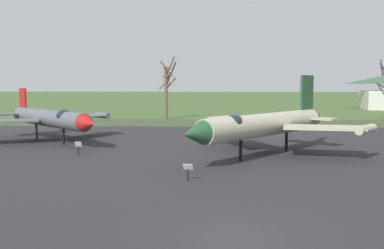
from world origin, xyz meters
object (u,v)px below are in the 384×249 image
Objects in this scene: jet_fighter_front_left at (50,118)px; info_placard_rear_right at (188,170)px; info_placard_front_left at (78,147)px; jet_fighter_rear_right at (265,124)px.

jet_fighter_front_left is 21.40m from info_placard_rear_right.
info_placard_front_left is at bearing 136.85° from info_placard_rear_right.
jet_fighter_rear_right reaches higher than jet_fighter_front_left.
info_placard_rear_right is (-5.23, -8.87, -1.83)m from jet_fighter_rear_right.
info_placard_front_left is 11.95m from info_placard_rear_right.
info_placard_rear_right is (8.72, -8.17, -0.06)m from info_placard_front_left.
jet_fighter_rear_right is (19.09, -7.34, 0.18)m from jet_fighter_front_left.
jet_fighter_rear_right reaches higher than info_placard_front_left.
jet_fighter_rear_right reaches higher than info_placard_rear_right.
jet_fighter_front_left is at bearing 130.53° from info_placard_rear_right.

